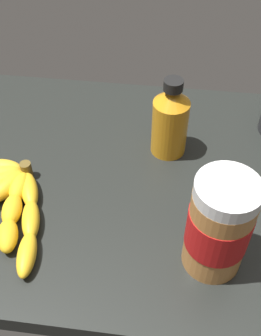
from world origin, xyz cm
name	(u,v)px	position (x,y,z in cm)	size (l,w,h in cm)	color
ground_plane	(139,184)	(0.00, 0.00, -1.87)	(75.68, 57.50, 3.73)	black
peanut_butter_jar	(219,227)	(12.72, -15.46, 8.43)	(9.00, 9.00, 17.07)	#B27238
honey_bottle	(170,120)	(4.66, 8.10, 7.26)	(6.68, 6.68, 15.86)	orange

